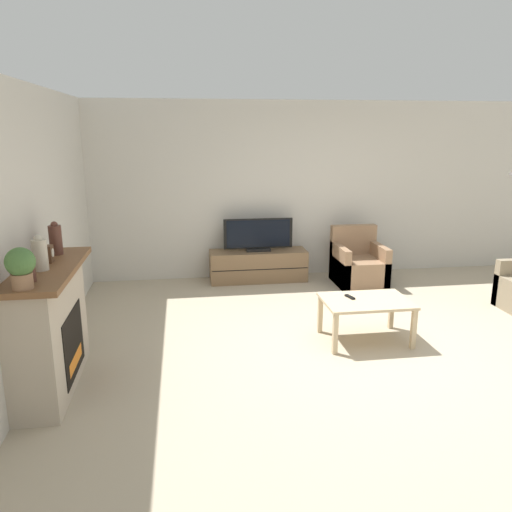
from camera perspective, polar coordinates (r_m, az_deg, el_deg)
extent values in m
plane|color=tan|center=(5.58, 12.33, -10.09)|extent=(24.00, 24.00, 0.00)
cube|color=beige|center=(7.90, 5.51, 7.53)|extent=(12.00, 0.06, 2.70)
cube|color=beige|center=(5.03, -24.77, 2.42)|extent=(0.06, 12.00, 2.70)
cube|color=#B7A893|center=(4.82, -22.52, -7.91)|extent=(0.38, 1.33, 1.08)
cube|color=black|center=(4.82, -20.10, -9.33)|extent=(0.01, 0.73, 0.59)
cube|color=orange|center=(4.89, -19.91, -11.08)|extent=(0.01, 0.51, 0.12)
cube|color=brown|center=(4.64, -22.82, -1.42)|extent=(0.50, 1.45, 0.05)
cylinder|color=#512D23|center=(4.21, -24.50, -1.53)|extent=(0.10, 0.10, 0.17)
sphere|color=#512D23|center=(4.19, -24.64, -0.28)|extent=(0.05, 0.05, 0.05)
cylinder|color=beige|center=(4.50, -23.46, 0.11)|extent=(0.12, 0.12, 0.26)
sphere|color=beige|center=(4.47, -23.63, 1.83)|extent=(0.07, 0.07, 0.07)
cylinder|color=#512D23|center=(5.01, -21.93, 1.70)|extent=(0.12, 0.12, 0.27)
sphere|color=#512D23|center=(4.99, -22.08, 3.33)|extent=(0.06, 0.06, 0.06)
cube|color=brown|center=(4.75, -22.64, 0.21)|extent=(0.07, 0.11, 0.15)
cylinder|color=white|center=(4.74, -22.20, 0.36)|extent=(0.00, 0.08, 0.08)
cylinder|color=#936B4C|center=(4.05, -25.14, -2.60)|extent=(0.15, 0.15, 0.12)
sphere|color=#477038|center=(4.01, -25.36, -0.61)|extent=(0.21, 0.21, 0.21)
cube|color=brown|center=(7.67, 0.25, -1.10)|extent=(1.48, 0.46, 0.47)
cube|color=black|center=(7.45, 0.52, -1.57)|extent=(1.45, 0.01, 0.01)
cube|color=black|center=(7.61, 0.25, 0.75)|extent=(0.37, 0.18, 0.04)
cube|color=black|center=(7.56, 0.26, 2.59)|extent=(1.05, 0.03, 0.46)
cube|color=black|center=(7.54, 0.27, 2.57)|extent=(0.97, 0.01, 0.41)
cube|color=#937051|center=(7.65, 11.66, -1.72)|extent=(0.70, 0.76, 0.40)
cube|color=#937051|center=(7.83, 11.05, 1.88)|extent=(0.70, 0.14, 0.45)
cube|color=#937051|center=(7.53, 9.55, -1.08)|extent=(0.10, 0.76, 0.60)
cube|color=#937051|center=(7.73, 13.79, -0.89)|extent=(0.10, 0.76, 0.60)
cube|color=#CCB289|center=(5.58, 12.48, -5.05)|extent=(0.94, 0.66, 0.03)
cube|color=#CCB289|center=(5.27, 9.04, -8.79)|extent=(0.05, 0.05, 0.44)
cube|color=#CCB289|center=(5.58, 17.56, -7.98)|extent=(0.05, 0.05, 0.44)
cube|color=#CCB289|center=(5.78, 7.34, -6.59)|extent=(0.05, 0.05, 0.44)
cube|color=#CCB289|center=(6.06, 15.21, -6.00)|extent=(0.05, 0.05, 0.44)
cube|color=black|center=(5.60, 10.68, -4.62)|extent=(0.08, 0.16, 0.02)
cylinder|color=black|center=(7.96, 26.93, -3.83)|extent=(0.30, 0.30, 0.01)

